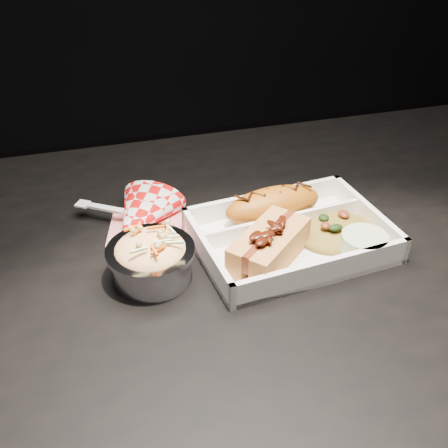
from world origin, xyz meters
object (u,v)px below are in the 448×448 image
(fried_pastry, at_px, (273,205))
(napkin_fork, at_px, (140,217))
(dining_table, at_px, (265,312))
(food_tray, at_px, (290,239))
(foil_coleslaw_cup, at_px, (151,257))
(hotdog, at_px, (269,244))

(fried_pastry, xyz_separation_m, napkin_fork, (-0.18, 0.05, -0.02))
(dining_table, relative_size, napkin_fork, 7.41)
(food_tray, height_order, foil_coleslaw_cup, foil_coleslaw_cup)
(dining_table, bearing_deg, hotdog, -100.58)
(food_tray, xyz_separation_m, hotdog, (-0.04, -0.03, 0.02))
(food_tray, distance_m, foil_coleslaw_cup, 0.19)
(dining_table, distance_m, napkin_fork, 0.22)
(fried_pastry, distance_m, napkin_fork, 0.19)
(food_tray, distance_m, hotdog, 0.06)
(food_tray, xyz_separation_m, fried_pastry, (-0.01, 0.05, 0.02))
(food_tray, relative_size, fried_pastry, 1.87)
(dining_table, distance_m, foil_coleslaw_cup, 0.20)
(hotdog, bearing_deg, food_tray, -4.96)
(food_tray, relative_size, napkin_fork, 1.65)
(food_tray, bearing_deg, hotdog, -149.23)
(dining_table, distance_m, food_tray, 0.11)
(food_tray, bearing_deg, foil_coleslaw_cup, 179.36)
(dining_table, relative_size, food_tray, 4.49)
(foil_coleslaw_cup, relative_size, napkin_fork, 0.68)
(food_tray, xyz_separation_m, foil_coleslaw_cup, (-0.19, -0.02, 0.02))
(dining_table, bearing_deg, fried_pastry, 66.43)
(napkin_fork, bearing_deg, fried_pastry, 19.47)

